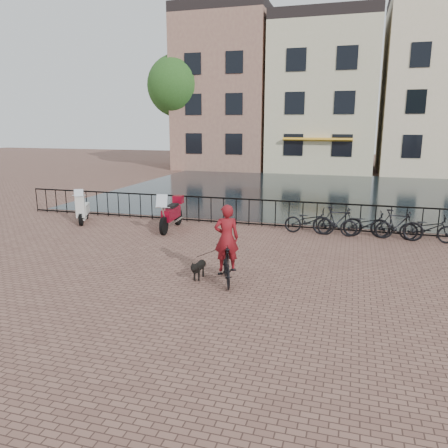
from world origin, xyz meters
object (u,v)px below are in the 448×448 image
(cyclist, at_px, (227,249))
(scooter, at_px, (83,204))
(motorcycle, at_px, (171,210))
(dog, at_px, (199,269))

(cyclist, relative_size, scooter, 1.43)
(cyclist, bearing_deg, scooter, -54.48)
(cyclist, bearing_deg, motorcycle, -74.28)
(dog, relative_size, motorcycle, 0.36)
(dog, distance_m, scooter, 8.01)
(cyclist, distance_m, dog, 0.96)
(motorcycle, bearing_deg, cyclist, -57.45)
(dog, bearing_deg, scooter, 143.47)
(cyclist, distance_m, motorcycle, 5.76)
(dog, relative_size, scooter, 0.47)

